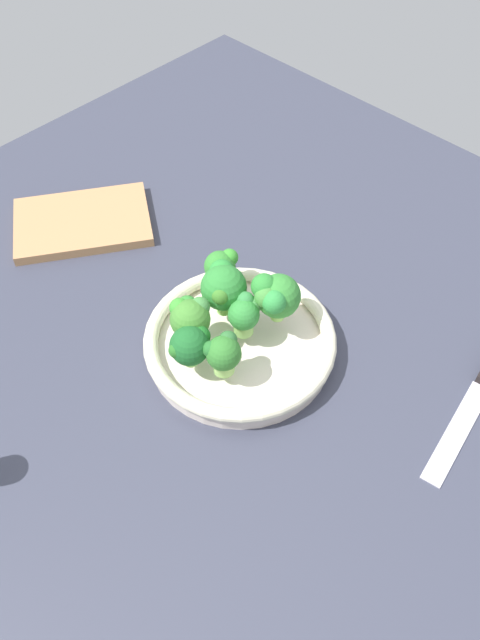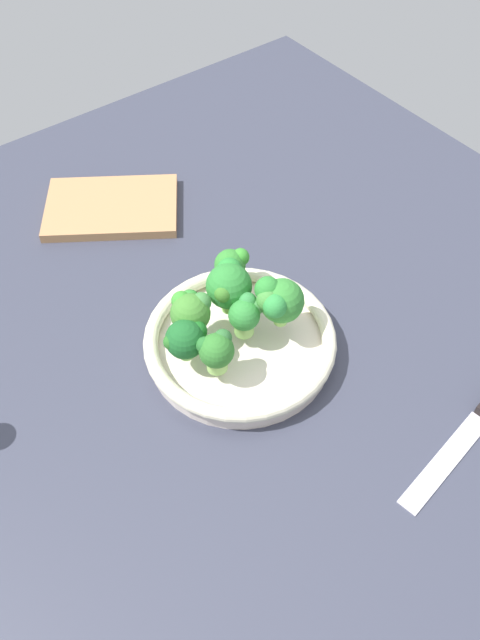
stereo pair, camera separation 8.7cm
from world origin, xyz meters
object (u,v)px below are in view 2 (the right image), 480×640
(bowl, at_px, (240,342))
(broccoli_floret_6, at_px, (216,350))
(broccoli_floret_2, at_px, (186,339))
(broccoli_floret_0, at_px, (278,300))
(broccoli_floret_1, at_px, (232,265))
(broccoli_floret_3, at_px, (229,285))
(broccoli_floret_5, at_px, (191,311))
(broccoli_floret_4, at_px, (245,313))
(cutting_board, at_px, (112,207))

(bowl, height_order, broccoli_floret_6, broccoli_floret_6)
(broccoli_floret_2, xyz_separation_m, broccoli_floret_6, (0.02, -0.04, 0.00))
(broccoli_floret_0, distance_m, broccoli_floret_1, 0.10)
(broccoli_floret_3, relative_size, broccoli_floret_6, 1.34)
(broccoli_floret_5, xyz_separation_m, broccoli_floret_6, (-0.01, -0.07, -0.01))
(bowl, relative_size, broccoli_floret_2, 4.39)
(broccoli_floret_0, xyz_separation_m, broccoli_floret_4, (-0.04, 0.02, -0.01))
(broccoli_floret_0, relative_size, broccoli_floret_1, 1.25)
(broccoli_floret_1, distance_m, broccoli_floret_4, 0.09)
(broccoli_floret_3, relative_size, cutting_board, 0.36)
(broccoli_floret_5, height_order, broccoli_floret_6, broccoli_floret_5)
(bowl, xyz_separation_m, broccoli_floret_3, (0.02, 0.05, 0.06))
(broccoli_floret_2, height_order, broccoli_floret_4, same)
(bowl, bearing_deg, broccoli_floret_1, 59.34)
(broccoli_floret_6, bearing_deg, cutting_board, 80.78)
(broccoli_floret_2, xyz_separation_m, broccoli_floret_5, (0.03, 0.03, 0.01))
(bowl, bearing_deg, broccoli_floret_6, -156.56)
(broccoli_floret_3, xyz_separation_m, broccoli_floret_6, (-0.07, -0.07, -0.01))
(broccoli_floret_2, distance_m, cutting_board, 0.36)
(broccoli_floret_3, distance_m, broccoli_floret_4, 0.05)
(broccoli_floret_6, bearing_deg, broccoli_floret_3, 44.46)
(broccoli_floret_1, distance_m, broccoli_floret_5, 0.10)
(bowl, height_order, broccoli_floret_0, broccoli_floret_0)
(broccoli_floret_3, bearing_deg, broccoli_floret_1, 47.41)
(broccoli_floret_1, relative_size, broccoli_floret_4, 1.05)
(broccoli_floret_1, height_order, broccoli_floret_6, broccoli_floret_1)
(broccoli_floret_0, xyz_separation_m, broccoli_floret_3, (-0.04, 0.06, 0.00))
(bowl, relative_size, cutting_board, 1.22)
(broccoli_floret_0, bearing_deg, broccoli_floret_1, 92.15)
(broccoli_floret_2, distance_m, broccoli_floret_4, 0.09)
(broccoli_floret_5, distance_m, broccoli_floret_6, 0.07)
(cutting_board, bearing_deg, broccoli_floret_0, -83.24)
(broccoli_floret_4, bearing_deg, broccoli_floret_6, -157.81)
(bowl, bearing_deg, broccoli_floret_5, 136.39)
(broccoli_floret_4, relative_size, cutting_board, 0.27)
(broccoli_floret_1, relative_size, broccoli_floret_5, 0.93)
(broccoli_floret_0, relative_size, broccoli_floret_5, 1.17)
(broccoli_floret_0, xyz_separation_m, broccoli_floret_2, (-0.13, 0.03, -0.01))
(broccoli_floret_3, bearing_deg, broccoli_floret_6, -135.54)
(broccoli_floret_4, relative_size, broccoli_floret_5, 0.89)
(broccoli_floret_2, xyz_separation_m, broccoli_floret_4, (0.09, -0.01, 0.00))
(broccoli_floret_5, bearing_deg, broccoli_floret_6, -97.22)
(broccoli_floret_0, height_order, broccoli_floret_2, broccoli_floret_0)
(broccoli_floret_3, distance_m, broccoli_floret_6, 0.10)
(broccoli_floret_3, relative_size, broccoli_floret_5, 1.18)
(broccoli_floret_0, height_order, cutting_board, broccoli_floret_0)
(broccoli_floret_0, distance_m, broccoli_floret_6, 0.11)
(broccoli_floret_0, distance_m, broccoli_floret_3, 0.07)
(broccoli_floret_0, distance_m, cutting_board, 0.39)
(broccoli_floret_6, bearing_deg, broccoli_floret_1, 45.39)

